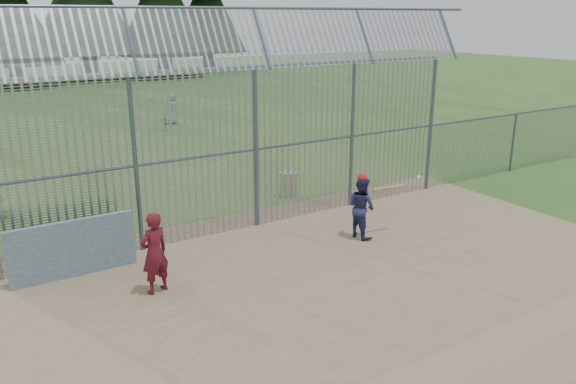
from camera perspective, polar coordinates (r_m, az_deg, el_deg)
ground at (r=11.74m, az=5.23°, el=-8.57°), size 120.00×120.00×0.00m
dirt_infield at (r=11.39m, az=6.77°, el=-9.43°), size 14.00×10.00×0.02m
dugout_wall at (r=12.27m, az=-21.01°, el=-5.38°), size 2.50×0.12×1.20m
batter at (r=13.53m, az=7.47°, el=-1.54°), size 0.62×0.77×1.50m
onlooker at (r=11.02m, az=-13.42°, el=-6.04°), size 0.68×0.54×1.62m
bg_kid_standing at (r=28.45m, az=-11.70°, el=8.29°), size 0.91×0.81×1.56m
bg_kid_seated at (r=26.88m, az=-12.45°, el=6.90°), size 0.51×0.38×0.81m
batting_gear at (r=13.43m, az=8.38°, el=1.19°), size 1.72×0.44×0.48m
trash_can at (r=16.62m, az=0.04°, el=0.82°), size 0.56×0.56×0.82m
backstop_fence at (r=14.66m, az=3.06°, el=6.51°), size 20.09×0.81×5.30m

